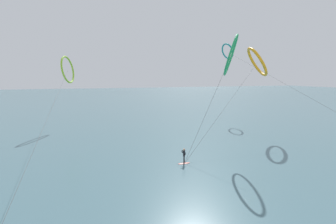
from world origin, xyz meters
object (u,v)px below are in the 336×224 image
Objects in this scene: surfer_coral at (184,157)px; kite_lime at (68,70)px; kite_amber at (257,62)px; kite_teal at (228,51)px; kite_emerald at (231,55)px.

surfer_coral is 30.53m from kite_lime.
kite_amber is 0.46× the size of kite_lime.
surfer_coral is at bearing 133.51° from kite_teal.
kite_teal is (13.10, 21.95, 2.97)m from kite_emerald.
kite_lime is (-30.13, 15.24, -1.16)m from kite_amber.
surfer_coral is at bearing -134.18° from kite_lime.
surfer_coral is at bearing 145.67° from kite_amber.
kite_emerald is at bearing 141.82° from kite_teal.
kite_emerald reaches higher than surfer_coral.
surfer_coral is 0.12× the size of kite_emerald.
kite_emerald is at bearing -118.02° from kite_lime.
kite_amber is 33.78m from kite_lime.
kite_lime is at bearing -126.64° from surfer_coral.
kite_lime is (-13.02, 25.77, 9.92)m from surfer_coral.
kite_teal is at bearing -71.42° from kite_lime.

